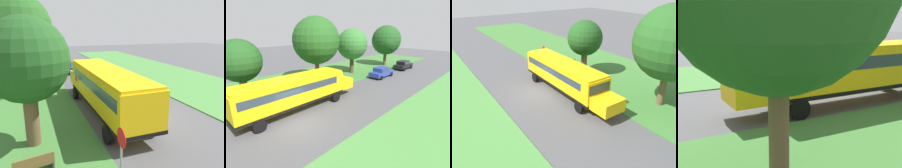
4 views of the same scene
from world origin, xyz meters
TOP-DOWN VIEW (x-y plane):
  - ground_plane at (0.00, 0.00)m, footprint 120.00×120.00m
  - grass_verge at (-10.00, 0.00)m, footprint 12.00×80.00m
  - school_bus at (-2.43, 1.34)m, footprint 2.84×12.42m
  - car_blue_nearest at (-2.80, 16.92)m, footprint 2.02×4.40m
  - car_black_middle at (-2.80, 24.62)m, footprint 2.02×4.40m
  - oak_tree_beside_bus at (-7.27, -1.46)m, footprint 4.06×4.06m
  - oak_tree_roadside_mid at (-8.04, 8.31)m, footprint 6.26×6.26m
  - oak_tree_far_end at (-7.82, 15.80)m, footprint 4.96×4.96m
  - oak_tree_across_road at (-6.84, 25.00)m, footprint 5.58×5.58m

SIDE VIEW (x-z plane):
  - ground_plane at x=0.00m, z-range 0.00..0.00m
  - grass_verge at x=-10.00m, z-range 0.00..0.08m
  - car_blue_nearest at x=-2.80m, z-range 0.10..1.66m
  - car_black_middle at x=-2.80m, z-range 0.10..1.66m
  - school_bus at x=-2.43m, z-range 0.34..3.50m
  - oak_tree_beside_bus at x=-7.27m, z-range 1.19..7.58m
  - oak_tree_far_end at x=-7.82m, z-range 1.12..8.42m
  - oak_tree_across_road at x=-6.84m, z-range 1.05..8.89m
  - oak_tree_roadside_mid at x=-8.04m, z-range 1.22..10.05m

